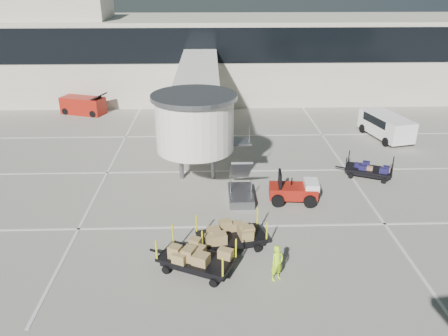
{
  "coord_description": "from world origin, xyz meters",
  "views": [
    {
      "loc": [
        -3.08,
        -17.52,
        12.03
      ],
      "look_at": [
        -2.38,
        5.04,
        2.0
      ],
      "focal_mm": 35.0,
      "sensor_mm": 36.0,
      "label": 1
    }
  ],
  "objects_px": {
    "box_cart_near": "(230,236)",
    "box_cart_far": "(197,259)",
    "belt_loader": "(83,106)",
    "ground_worker": "(277,263)",
    "baggage_tug": "(294,191)",
    "minivan": "(385,124)",
    "suitcase_cart": "(370,170)"
  },
  "relations": [
    {
      "from": "box_cart_near",
      "to": "box_cart_far",
      "type": "xyz_separation_m",
      "value": [
        -1.54,
        -1.78,
        -0.01
      ]
    },
    {
      "from": "belt_loader",
      "to": "ground_worker",
      "type": "bearing_deg",
      "value": -40.73
    },
    {
      "from": "baggage_tug",
      "to": "ground_worker",
      "type": "distance_m",
      "value": 7.34
    },
    {
      "from": "baggage_tug",
      "to": "minivan",
      "type": "height_order",
      "value": "minivan"
    },
    {
      "from": "box_cart_far",
      "to": "minivan",
      "type": "distance_m",
      "value": 22.25
    },
    {
      "from": "baggage_tug",
      "to": "ground_worker",
      "type": "height_order",
      "value": "baggage_tug"
    },
    {
      "from": "box_cart_near",
      "to": "belt_loader",
      "type": "relative_size",
      "value": 0.88
    },
    {
      "from": "box_cart_far",
      "to": "belt_loader",
      "type": "height_order",
      "value": "belt_loader"
    },
    {
      "from": "suitcase_cart",
      "to": "ground_worker",
      "type": "relative_size",
      "value": 2.14
    },
    {
      "from": "box_cart_near",
      "to": "ground_worker",
      "type": "relative_size",
      "value": 2.42
    },
    {
      "from": "box_cart_far",
      "to": "belt_loader",
      "type": "distance_m",
      "value": 26.7
    },
    {
      "from": "box_cart_near",
      "to": "belt_loader",
      "type": "height_order",
      "value": "belt_loader"
    },
    {
      "from": "suitcase_cart",
      "to": "ground_worker",
      "type": "xyz_separation_m",
      "value": [
        -7.46,
        -10.14,
        0.34
      ]
    },
    {
      "from": "box_cart_near",
      "to": "suitcase_cart",
      "type": "bearing_deg",
      "value": 27.18
    },
    {
      "from": "baggage_tug",
      "to": "suitcase_cart",
      "type": "relative_size",
      "value": 0.8
    },
    {
      "from": "baggage_tug",
      "to": "suitcase_cart",
      "type": "distance_m",
      "value": 6.26
    },
    {
      "from": "box_cart_near",
      "to": "ground_worker",
      "type": "distance_m",
      "value": 3.15
    },
    {
      "from": "baggage_tug",
      "to": "box_cart_far",
      "type": "height_order",
      "value": "baggage_tug"
    },
    {
      "from": "baggage_tug",
      "to": "belt_loader",
      "type": "bearing_deg",
      "value": 137.68
    },
    {
      "from": "baggage_tug",
      "to": "box_cart_near",
      "type": "height_order",
      "value": "baggage_tug"
    },
    {
      "from": "box_cart_near",
      "to": "minivan",
      "type": "relative_size",
      "value": 0.76
    },
    {
      "from": "belt_loader",
      "to": "minivan",
      "type": "bearing_deg",
      "value": 2.79
    },
    {
      "from": "baggage_tug",
      "to": "suitcase_cart",
      "type": "xyz_separation_m",
      "value": [
        5.44,
        3.09,
        -0.16
      ]
    },
    {
      "from": "box_cart_near",
      "to": "minivan",
      "type": "distance_m",
      "value": 19.89
    },
    {
      "from": "box_cart_near",
      "to": "minivan",
      "type": "bearing_deg",
      "value": 37.04
    },
    {
      "from": "box_cart_near",
      "to": "minivan",
      "type": "xyz_separation_m",
      "value": [
        13.02,
        15.03,
        0.51
      ]
    },
    {
      "from": "minivan",
      "to": "belt_loader",
      "type": "height_order",
      "value": "belt_loader"
    },
    {
      "from": "minivan",
      "to": "belt_loader",
      "type": "xyz_separation_m",
      "value": [
        -25.82,
        7.4,
        -0.34
      ]
    },
    {
      "from": "box_cart_near",
      "to": "belt_loader",
      "type": "distance_m",
      "value": 25.83
    },
    {
      "from": "baggage_tug",
      "to": "ground_worker",
      "type": "bearing_deg",
      "value": -101.27
    },
    {
      "from": "baggage_tug",
      "to": "minivan",
      "type": "relative_size",
      "value": 0.54
    },
    {
      "from": "belt_loader",
      "to": "suitcase_cart",
      "type": "bearing_deg",
      "value": -14.98
    }
  ]
}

